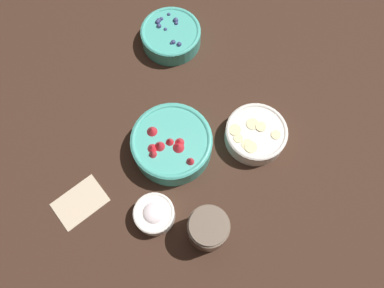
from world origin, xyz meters
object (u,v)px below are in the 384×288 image
at_px(bowl_blueberries, 171,35).
at_px(bowl_bananas, 256,134).
at_px(jar_chocolate, 208,229).
at_px(bowl_cream, 154,214).
at_px(bowl_strawberries, 172,143).

xyz_separation_m(bowl_blueberries, bowl_bananas, (0.17, 0.36, -0.00)).
bearing_deg(jar_chocolate, bowl_cream, -78.54).
xyz_separation_m(bowl_blueberries, bowl_cream, (0.49, 0.23, -0.00)).
relative_size(bowl_bananas, bowl_cream, 1.62).
relative_size(bowl_cream, jar_chocolate, 0.94).
height_order(bowl_blueberries, jar_chocolate, jar_chocolate).
distance_m(bowl_blueberries, bowl_cream, 0.54).
relative_size(bowl_strawberries, bowl_bananas, 1.29).
bearing_deg(bowl_blueberries, bowl_strawberries, 29.91).
xyz_separation_m(bowl_strawberries, bowl_bananas, (-0.13, 0.18, -0.01)).
distance_m(bowl_bananas, jar_chocolate, 0.29).
relative_size(bowl_blueberries, bowl_bananas, 1.08).
distance_m(bowl_strawberries, bowl_cream, 0.19).
bearing_deg(bowl_cream, jar_chocolate, 101.46).
bearing_deg(bowl_strawberries, bowl_bananas, 126.35).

